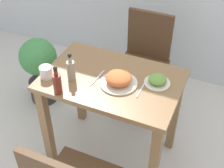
# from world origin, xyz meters

# --- Properties ---
(ground_plane) EXTENTS (16.00, 16.00, 0.00)m
(ground_plane) POSITION_xyz_m (0.00, 0.00, 0.00)
(ground_plane) COLOR beige
(dining_table) EXTENTS (0.93, 0.62, 0.78)m
(dining_table) POSITION_xyz_m (0.00, 0.00, 0.63)
(dining_table) COLOR olive
(dining_table) RESTS_ON ground_plane
(chair_far) EXTENTS (0.42, 0.42, 0.89)m
(chair_far) POSITION_xyz_m (0.00, 0.71, 0.50)
(chair_far) COLOR #4C331E
(chair_far) RESTS_ON ground_plane
(food_plate) EXTENTS (0.25, 0.25, 0.09)m
(food_plate) POSITION_xyz_m (0.06, -0.04, 0.82)
(food_plate) COLOR beige
(food_plate) RESTS_ON dining_table
(side_plate) EXTENTS (0.17, 0.17, 0.06)m
(side_plate) POSITION_xyz_m (0.29, 0.07, 0.81)
(side_plate) COLOR beige
(side_plate) RESTS_ON dining_table
(drink_cup) EXTENTS (0.08, 0.08, 0.08)m
(drink_cup) POSITION_xyz_m (-0.41, -0.17, 0.82)
(drink_cup) COLOR white
(drink_cup) RESTS_ON dining_table
(sauce_bottle) EXTENTS (0.05, 0.05, 0.20)m
(sauce_bottle) POSITION_xyz_m (-0.24, -0.12, 0.86)
(sauce_bottle) COLOR gray
(sauce_bottle) RESTS_ON dining_table
(condiment_bottle) EXTENTS (0.05, 0.05, 0.20)m
(condiment_bottle) POSITION_xyz_m (-0.25, -0.27, 0.86)
(condiment_bottle) COLOR maroon
(condiment_bottle) RESTS_ON dining_table
(fork_utensil) EXTENTS (0.02, 0.18, 0.00)m
(fork_utensil) POSITION_xyz_m (-0.09, -0.04, 0.78)
(fork_utensil) COLOR silver
(fork_utensil) RESTS_ON dining_table
(spoon_utensil) EXTENTS (0.01, 0.16, 0.00)m
(spoon_utensil) POSITION_xyz_m (0.22, -0.04, 0.78)
(spoon_utensil) COLOR silver
(spoon_utensil) RESTS_ON dining_table
(potted_plant_left) EXTENTS (0.34, 0.34, 0.66)m
(potted_plant_left) POSITION_xyz_m (-0.88, 0.35, 0.39)
(potted_plant_left) COLOR #333333
(potted_plant_left) RESTS_ON ground_plane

